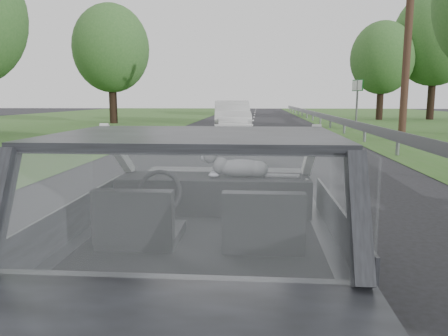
% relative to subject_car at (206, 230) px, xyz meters
% --- Properties ---
extents(ground, '(140.00, 140.00, 0.00)m').
position_rel_subject_car_xyz_m(ground, '(0.00, 0.00, -0.72)').
color(ground, black).
rests_on(ground, ground).
extents(subject_car, '(1.80, 4.00, 1.45)m').
position_rel_subject_car_xyz_m(subject_car, '(0.00, 0.00, 0.00)').
color(subject_car, black).
rests_on(subject_car, ground).
extents(dashboard, '(1.58, 0.45, 0.30)m').
position_rel_subject_car_xyz_m(dashboard, '(0.00, 0.62, 0.12)').
color(dashboard, black).
rests_on(dashboard, subject_car).
extents(driver_seat, '(0.50, 0.72, 0.42)m').
position_rel_subject_car_xyz_m(driver_seat, '(-0.40, -0.29, 0.16)').
color(driver_seat, black).
rests_on(driver_seat, subject_car).
extents(passenger_seat, '(0.50, 0.72, 0.42)m').
position_rel_subject_car_xyz_m(passenger_seat, '(0.40, -0.29, 0.16)').
color(passenger_seat, black).
rests_on(passenger_seat, subject_car).
extents(steering_wheel, '(0.36, 0.36, 0.04)m').
position_rel_subject_car_xyz_m(steering_wheel, '(-0.40, 0.33, 0.20)').
color(steering_wheel, black).
rests_on(steering_wheel, dashboard).
extents(cat, '(0.58, 0.18, 0.26)m').
position_rel_subject_car_xyz_m(cat, '(0.23, 0.61, 0.36)').
color(cat, gray).
rests_on(cat, dashboard).
extents(guardrail, '(0.05, 90.00, 0.32)m').
position_rel_subject_car_xyz_m(guardrail, '(4.30, 10.00, -0.15)').
color(guardrail, gray).
rests_on(guardrail, ground).
extents(other_car, '(2.28, 4.84, 1.54)m').
position_rel_subject_car_xyz_m(other_car, '(-0.89, 18.04, 0.05)').
color(other_car, silver).
rests_on(other_car, ground).
extents(highway_sign, '(0.47, 1.06, 2.71)m').
position_rel_subject_car_xyz_m(highway_sign, '(6.05, 23.02, 0.63)').
color(highway_sign, '#0E631B').
rests_on(highway_sign, ground).
extents(utility_pole, '(0.32, 0.32, 8.66)m').
position_rel_subject_car_xyz_m(utility_pole, '(5.94, 14.47, 3.61)').
color(utility_pole, '#38291E').
rests_on(utility_pole, ground).
extents(tree_2, '(6.24, 6.24, 7.21)m').
position_rel_subject_car_xyz_m(tree_2, '(9.71, 31.81, 2.88)').
color(tree_2, '#2D5824').
rests_on(tree_2, ground).
extents(tree_3, '(7.77, 7.77, 9.53)m').
position_rel_subject_car_xyz_m(tree_3, '(13.80, 32.59, 4.04)').
color(tree_3, '#2D5824').
rests_on(tree_3, ground).
extents(tree_6, '(6.00, 6.00, 7.47)m').
position_rel_subject_car_xyz_m(tree_6, '(-9.24, 25.62, 3.01)').
color(tree_6, '#2D5824').
rests_on(tree_6, ground).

